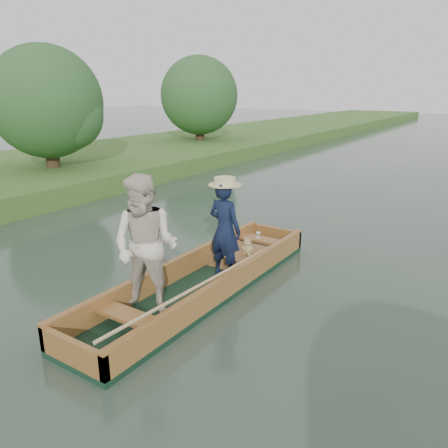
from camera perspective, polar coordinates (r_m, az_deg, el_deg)
The scene contains 3 objects.
ground at distance 6.98m, azimuth -2.75°, elevation -8.70°, with size 120.00×120.00×0.00m, color #283D30.
trees_far at distance 18.89m, azimuth -9.80°, elevation 15.69°, with size 4.44×12.80×4.64m.
punt at distance 6.45m, azimuth -5.22°, elevation -4.11°, with size 1.24×5.00×2.02m.
Camera 1 is at (3.73, -5.05, 3.04)m, focal length 35.00 mm.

